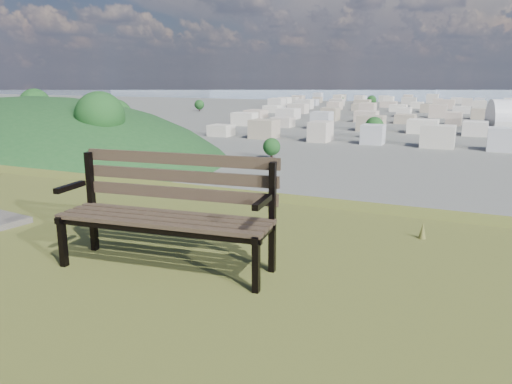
% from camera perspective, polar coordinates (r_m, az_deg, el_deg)
% --- Properties ---
extents(park_bench, '(2.01, 0.84, 1.02)m').
position_cam_1_polar(park_bench, '(4.59, -9.86, -1.48)').
color(park_bench, '#49392A').
rests_on(park_bench, hilltop_mesa).
extents(green_wooded_hill, '(158.28, 126.63, 79.14)m').
position_cam_1_polar(green_wooded_hill, '(185.72, -23.97, 3.72)').
color(green_wooded_hill, '#153818').
rests_on(green_wooded_hill, ground).
extents(city_blocks, '(395.00, 361.00, 7.00)m').
position_cam_1_polar(city_blocks, '(397.38, 24.08, 8.62)').
color(city_blocks, beige).
rests_on(city_blocks, ground).
extents(city_trees, '(406.52, 387.20, 9.98)m').
position_cam_1_polar(city_trees, '(323.32, 19.21, 8.49)').
color(city_trees, black).
rests_on(city_trees, ground).
extents(bay_water, '(2400.00, 700.00, 0.12)m').
position_cam_1_polar(bay_water, '(902.64, 24.47, 10.24)').
color(bay_water, '#8397A7').
rests_on(bay_water, ground).
extents(far_hills, '(2050.00, 340.00, 60.00)m').
position_cam_1_polar(far_hills, '(1406.62, 22.16, 12.10)').
color(far_hills, '#8C99AE').
rests_on(far_hills, ground).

